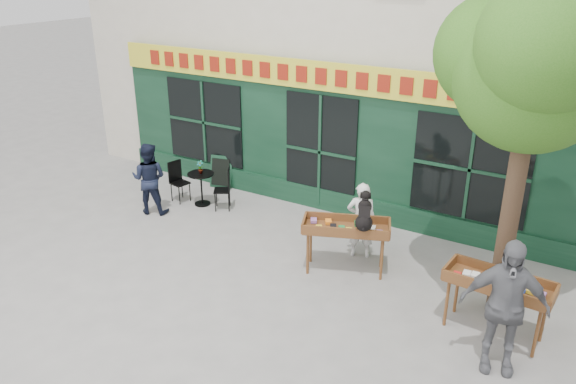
# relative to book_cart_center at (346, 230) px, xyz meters

# --- Properties ---
(ground) EXTENTS (80.00, 80.00, 0.00)m
(ground) POSITION_rel_book_cart_center_xyz_m (-1.68, -0.15, -0.82)
(ground) COLOR slate
(ground) RESTS_ON ground
(street_tree) EXTENTS (3.05, 2.90, 5.60)m
(street_tree) POSITION_rel_book_cart_center_xyz_m (2.65, 0.21, 3.29)
(street_tree) COLOR #382619
(street_tree) RESTS_ON ground
(book_cart_center) EXTENTS (1.62, 1.14, 0.99)m
(book_cart_center) POSITION_rel_book_cart_center_xyz_m (0.00, 0.00, 0.00)
(book_cart_center) COLOR brown
(book_cart_center) RESTS_ON ground
(dog) EXTENTS (0.54, 0.68, 0.60)m
(dog) POSITION_rel_book_cart_center_xyz_m (0.35, -0.05, 0.47)
(dog) COLOR black
(dog) RESTS_ON book_cart_center
(woman) EXTENTS (0.63, 0.53, 1.48)m
(woman) POSITION_rel_book_cart_center_xyz_m (0.00, 0.65, -0.08)
(woman) COLOR silver
(woman) RESTS_ON ground
(book_cart_right) EXTENTS (1.54, 0.73, 0.99)m
(book_cart_right) POSITION_rel_book_cart_center_xyz_m (2.71, -0.52, 0.00)
(book_cart_right) COLOR brown
(book_cart_right) RESTS_ON ground
(man_right) EXTENTS (1.24, 0.78, 1.97)m
(man_right) POSITION_rel_book_cart_center_xyz_m (2.92, -1.27, 0.16)
(man_right) COLOR #5C5D62
(man_right) RESTS_ON ground
(bistro_table) EXTENTS (0.60, 0.60, 0.76)m
(bistro_table) POSITION_rel_book_cart_center_xyz_m (-4.09, 0.97, -0.28)
(bistro_table) COLOR black
(bistro_table) RESTS_ON ground
(bistro_chair_left) EXTENTS (0.43, 0.43, 0.95)m
(bistro_chair_left) POSITION_rel_book_cart_center_xyz_m (-4.73, 0.89, -0.26)
(bistro_chair_left) COLOR black
(bistro_chair_left) RESTS_ON ground
(bistro_chair_right) EXTENTS (0.50, 0.50, 0.95)m
(bistro_chair_right) POSITION_rel_book_cart_center_xyz_m (-3.46, 1.07, -0.26)
(bistro_chair_right) COLOR black
(bistro_chair_right) RESTS_ON ground
(potted_plant) EXTENTS (0.17, 0.12, 0.30)m
(potted_plant) POSITION_rel_book_cart_center_xyz_m (-4.09, 0.97, 0.10)
(potted_plant) COLOR gray
(potted_plant) RESTS_ON bistro_table
(man_left) EXTENTS (0.95, 0.86, 1.60)m
(man_left) POSITION_rel_book_cart_center_xyz_m (-4.79, 0.07, -0.02)
(man_left) COLOR black
(man_left) RESTS_ON ground
(chalkboard) EXTENTS (0.59, 0.32, 0.79)m
(chalkboard) POSITION_rel_book_cart_center_xyz_m (-4.36, 2.04, -0.42)
(chalkboard) COLOR black
(chalkboard) RESTS_ON ground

